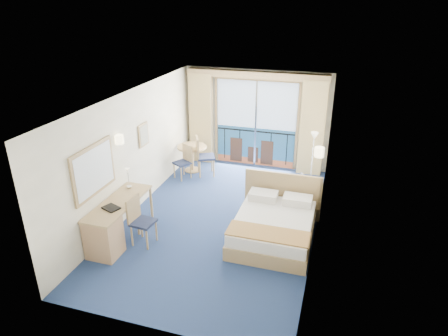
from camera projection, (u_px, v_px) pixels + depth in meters
floor at (221, 219)px, 8.70m from camera, size 6.50×6.50×0.00m
room_walls at (221, 143)px, 7.99m from camera, size 4.04×6.54×2.72m
balcony_door at (255, 126)px, 11.07m from camera, size 2.36×0.03×2.52m
curtain_left at (201, 119)px, 11.30m from camera, size 0.65×0.22×2.55m
curtain_right at (312, 128)px, 10.47m from camera, size 0.65×0.22×2.55m
pelmet at (256, 75)px, 10.39m from camera, size 3.80×0.25×0.18m
mirror at (94, 170)px, 7.29m from camera, size 0.05×1.25×0.95m
wall_print at (144, 135)px, 8.98m from camera, size 0.04×0.42×0.52m
sconce_left at (119, 139)px, 7.96m from camera, size 0.18×0.18×0.18m
sconce_right at (319, 152)px, 7.31m from camera, size 0.18×0.18×0.18m
bed at (274, 225)px, 7.92m from camera, size 1.65×1.97×1.04m
nightstand at (308, 200)px, 8.87m from camera, size 0.46×0.44×0.60m
phone at (310, 187)px, 8.73m from camera, size 0.20×0.17×0.07m
armchair at (291, 189)px, 9.34m from camera, size 0.86×0.87×0.62m
floor_lamp at (314, 146)px, 9.70m from camera, size 0.20×0.20×1.46m
desk at (107, 231)px, 7.45m from camera, size 0.60×1.74×0.81m
desk_chair at (139, 218)px, 7.68m from camera, size 0.46×0.46×0.98m
folder at (111, 208)px, 7.48m from camera, size 0.37×0.33×0.03m
desk_lamp at (128, 174)px, 8.16m from camera, size 0.11×0.11×0.42m
round_table at (192, 152)px, 10.90m from camera, size 0.80×0.80×0.72m
table_chair_a at (202, 154)px, 10.61m from camera, size 0.63×0.62×1.07m
table_chair_b at (184, 160)px, 10.51m from camera, size 0.53×0.54×0.90m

